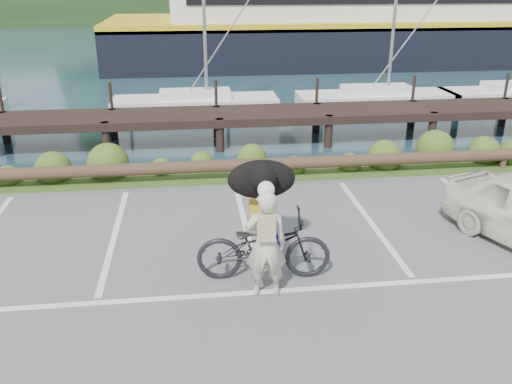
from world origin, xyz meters
TOP-DOWN VIEW (x-y plane):
  - ground at (0.00, 0.00)m, footprint 72.00×72.00m
  - harbor_backdrop at (0.40, 78.42)m, footprint 170.00×160.00m
  - vegetation_strip at (0.00, 5.30)m, footprint 34.00×1.60m
  - log_rail at (0.00, 4.60)m, footprint 32.00×0.30m
  - bicycle at (0.10, 0.07)m, footprint 2.28×0.94m
  - cyclist at (0.06, -0.45)m, footprint 0.68×0.48m
  - dog at (0.15, 0.78)m, footprint 0.66×1.22m

SIDE VIEW (x-z plane):
  - harbor_backdrop at x=0.40m, z-range -15.00..15.00m
  - ground at x=0.00m, z-range 0.00..0.00m
  - log_rail at x=0.00m, z-range -0.30..0.30m
  - vegetation_strip at x=0.00m, z-range 0.00..0.10m
  - bicycle at x=0.10m, z-range 0.00..1.17m
  - cyclist at x=0.06m, z-range 0.00..1.78m
  - dog at x=0.15m, z-range 1.17..1.85m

